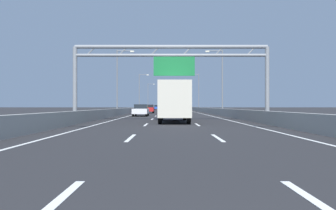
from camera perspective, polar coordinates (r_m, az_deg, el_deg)
The scene contains 56 objects.
ground_plane at distance 100.57m, azimuth 0.33°, elevation -0.85°, with size 260.00×260.00×0.00m, color #262628.
lane_dash_left_0 at distance 4.55m, azimuth -20.63°, elevation -17.22°, with size 0.16×3.00×0.01m, color white.
lane_dash_left_1 at distance 13.22m, azimuth -6.56°, elevation -5.91°, with size 0.16×3.00×0.01m, color white.
lane_dash_left_2 at distance 22.16m, azimuth -3.82°, elevation -3.56°, with size 0.16×3.00×0.01m, color white.
lane_dash_left_3 at distance 31.13m, azimuth -2.66°, elevation -2.55°, with size 0.16×3.00×0.01m, color white.
lane_dash_left_4 at distance 40.11m, azimuth -2.02°, elevation -2.00°, with size 0.16×3.00×0.01m, color white.
lane_dash_left_5 at distance 49.11m, azimuth -1.62°, elevation -1.65°, with size 0.16×3.00×0.01m, color white.
lane_dash_left_6 at distance 58.10m, azimuth -1.34°, elevation -1.41°, with size 0.16×3.00×0.01m, color white.
lane_dash_left_7 at distance 67.09m, azimuth -1.13°, elevation -1.23°, with size 0.16×3.00×0.01m, color white.
lane_dash_left_8 at distance 76.09m, azimuth -0.98°, elevation -1.10°, with size 0.16×3.00×0.01m, color white.
lane_dash_left_9 at distance 85.09m, azimuth -0.86°, elevation -0.99°, with size 0.16×3.00×0.01m, color white.
lane_dash_left_10 at distance 94.08m, azimuth -0.76°, elevation -0.90°, with size 0.16×3.00×0.01m, color white.
lane_dash_left_11 at distance 103.08m, azimuth -0.67°, elevation -0.83°, with size 0.16×3.00×0.01m, color white.
lane_dash_left_12 at distance 112.08m, azimuth -0.61°, elevation -0.77°, with size 0.16×3.00×0.01m, color white.
lane_dash_left_13 at distance 121.08m, azimuth -0.55°, elevation -0.72°, with size 0.16×3.00×0.01m, color white.
lane_dash_left_14 at distance 130.08m, azimuth -0.50°, elevation -0.68°, with size 0.16×3.00×0.01m, color white.
lane_dash_left_15 at distance 139.08m, azimuth -0.45°, elevation -0.64°, with size 0.16×3.00×0.01m, color white.
lane_dash_left_16 at distance 148.08m, azimuth -0.41°, elevation -0.61°, with size 0.16×3.00×0.01m, color white.
lane_dash_left_17 at distance 157.08m, azimuth -0.38°, elevation -0.58°, with size 0.16×3.00×0.01m, color white.
lane_dash_right_0 at distance 4.75m, azimuth 27.04°, elevation -16.48°, with size 0.16×3.00×0.01m, color white.
lane_dash_right_1 at distance 13.29m, azimuth 9.13°, elevation -5.87°, with size 0.16×3.00×0.01m, color white.
lane_dash_right_2 at distance 22.20m, azimuth 5.51°, elevation -3.55°, with size 0.16×3.00×0.01m, color white.
lane_dash_right_3 at distance 31.16m, azimuth 3.97°, elevation -2.55°, with size 0.16×3.00×0.01m, color white.
lane_dash_right_4 at distance 40.14m, azimuth 3.12°, elevation -2.00°, with size 0.16×3.00×0.01m, color white.
lane_dash_right_5 at distance 49.12m, azimuth 2.58°, elevation -1.65°, with size 0.16×3.00×0.01m, color white.
lane_dash_right_6 at distance 58.11m, azimuth 2.21°, elevation -1.41°, with size 0.16×3.00×0.01m, color white.
lane_dash_right_7 at distance 67.11m, azimuth 1.94°, elevation -1.23°, with size 0.16×3.00×0.01m, color white.
lane_dash_right_8 at distance 76.10m, azimuth 1.73°, elevation -1.10°, with size 0.16×3.00×0.01m, color white.
lane_dash_right_9 at distance 85.10m, azimuth 1.57°, elevation -0.99°, with size 0.16×3.00×0.01m, color white.
lane_dash_right_10 at distance 94.09m, azimuth 1.44°, elevation -0.90°, with size 0.16×3.00×0.01m, color white.
lane_dash_right_11 at distance 103.09m, azimuth 1.33°, elevation -0.83°, with size 0.16×3.00×0.01m, color white.
lane_dash_right_12 at distance 112.09m, azimuth 1.24°, elevation -0.77°, with size 0.16×3.00×0.01m, color white.
lane_dash_right_13 at distance 121.09m, azimuth 1.16°, elevation -0.72°, with size 0.16×3.00×0.01m, color white.
lane_dash_right_14 at distance 130.09m, azimuth 1.09°, elevation -0.68°, with size 0.16×3.00×0.01m, color white.
lane_dash_right_15 at distance 139.08m, azimuth 1.03°, elevation -0.64°, with size 0.16×3.00×0.01m, color white.
lane_dash_right_16 at distance 148.08m, azimuth 0.98°, elevation -0.61°, with size 0.16×3.00×0.01m, color white.
lane_dash_right_17 at distance 157.08m, azimuth 0.93°, elevation -0.58°, with size 0.16×3.00×0.01m, color white.
edge_line_left at distance 88.71m, azimuth -3.04°, elevation -0.95°, with size 0.16×176.00×0.01m, color white.
edge_line_right at distance 88.74m, azimuth 3.74°, elevation -0.95°, with size 0.16×176.00×0.01m, color white.
barrier_left at distance 110.77m, azimuth -3.25°, elevation -0.54°, with size 0.45×220.00×0.95m.
barrier_right at distance 110.80m, azimuth 3.89°, elevation -0.54°, with size 0.45×220.00×0.95m.
sign_gantry at distance 26.31m, azimuth 0.82°, elevation 7.55°, with size 16.26×0.36×6.36m.
streetlamp_left_mid at distance 46.87m, azimuth -8.70°, elevation 4.87°, with size 2.58×0.28×9.50m.
streetlamp_right_mid at distance 46.95m, azimuth 9.69°, elevation 4.86°, with size 2.58×0.28×9.50m.
streetlamp_left_far at distance 82.02m, azimuth -4.86°, elevation 2.74°, with size 2.58×0.28×9.50m.
streetlamp_right_far at distance 82.06m, azimuth 5.59°, elevation 2.74°, with size 2.58×0.28×9.50m.
streetlamp_left_distant at distance 117.36m, azimuth -3.34°, elevation 1.89°, with size 2.58×0.28×9.50m.
streetlamp_right_distant at distance 117.39m, azimuth 3.96°, elevation 1.89°, with size 2.58×0.28×9.50m.
blue_car at distance 95.85m, azimuth -1.85°, elevation -0.44°, with size 1.70×4.44×1.50m.
green_car at distance 119.46m, azimuth -1.38°, elevation -0.38°, with size 1.87×4.64×1.43m.
black_car at distance 97.61m, azimuth 2.53°, elevation -0.44°, with size 1.71×4.27×1.46m.
red_car at distance 55.82m, azimuth -3.26°, elevation -0.68°, with size 1.76×4.14×1.51m.
yellow_car at distance 140.27m, azimuth 1.74°, elevation -0.33°, with size 1.86×4.23×1.47m.
orange_car at distance 130.92m, azimuth 0.26°, elevation -0.34°, with size 1.83×4.42×1.49m.
white_car at distance 40.08m, azimuth -4.73°, elevation -0.93°, with size 1.84×4.40×1.50m.
box_truck at distance 25.44m, azimuth 1.23°, elevation 0.69°, with size 2.38×8.09×3.13m.
Camera 1 is at (-0.26, -0.56, 1.35)m, focal length 33.78 mm.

